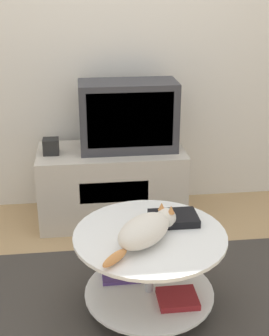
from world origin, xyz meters
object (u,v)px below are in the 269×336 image
dvd_box (173,218)px  cat (146,230)px  speaker (51,146)px  tv (128,116)px

dvd_box → cat: (-0.17, -0.17, 0.04)m
speaker → cat: (0.49, -1.09, -0.05)m
speaker → dvd_box: size_ratio=0.43×
tv → cat: tv is taller
dvd_box → speaker: bearing=125.4°
tv → dvd_box: size_ratio=2.68×
tv → speaker: tv is taller
tv → speaker: bearing=-175.4°
tv → dvd_box: (0.13, -0.96, -0.27)m
tv → cat: (-0.04, -1.13, -0.23)m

